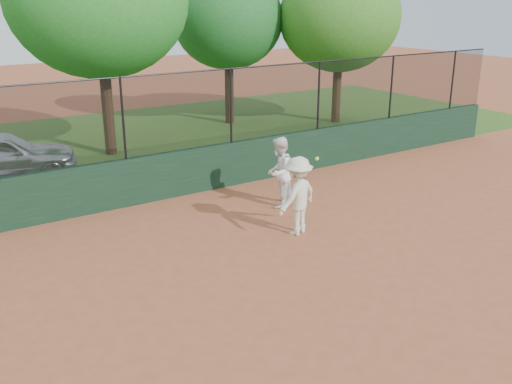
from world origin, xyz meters
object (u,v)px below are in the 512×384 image
player_main (297,196)px  tree_3 (228,20)px  player_second (279,172)px  tree_4 (340,17)px  parked_car (0,156)px

player_main → tree_3: 12.15m
player_second → tree_4: 10.92m
player_second → tree_3: size_ratio=0.29×
parked_car → player_main: 9.00m
parked_car → player_main: (4.67, -7.69, 0.17)m
tree_4 → parked_car: bearing=-176.5°
player_second → player_main: 1.75m
player_main → tree_3: (4.69, 10.74, 3.20)m
tree_4 → player_main: bearing=-134.9°
player_main → tree_4: tree_4 is taller
player_main → tree_4: bearing=45.1°
parked_car → tree_4: bearing=-75.1°
player_second → tree_3: 10.47m
player_main → tree_4: 12.45m
parked_car → tree_3: tree_3 is taller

